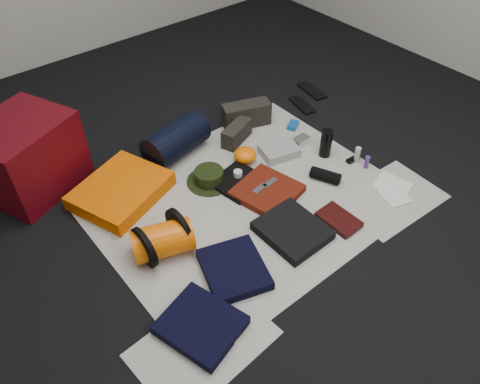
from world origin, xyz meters
TOP-DOWN VIEW (x-y plane):
  - floor at (0.00, 0.00)m, footprint 4.50×4.50m
  - newspaper_mat at (0.00, 0.00)m, footprint 1.60×1.30m
  - newspaper_sheet_front_left at (-0.70, -0.55)m, footprint 0.61×0.44m
  - newspaper_sheet_front_right at (0.65, -0.50)m, footprint 0.60×0.43m
  - red_cabinet at (-0.85, 0.89)m, footprint 0.64×0.59m
  - sleeping_pad at (-0.52, 0.48)m, footprint 0.60×0.54m
  - stuff_sack at (-0.55, -0.02)m, footprint 0.34×0.26m
  - sack_strap_left at (-0.65, -0.02)m, footprint 0.02×0.22m
  - sack_strap_right at (-0.45, -0.02)m, footprint 0.03×0.22m
  - navy_duffel at (-0.06, 0.60)m, footprint 0.44×0.29m
  - boonie_brim at (-0.06, 0.26)m, footprint 0.33×0.33m
  - boonie_crown at (-0.06, 0.26)m, footprint 0.17×0.17m
  - hiking_boot_left at (0.31, 0.47)m, footprint 0.26×0.17m
  - hiking_boot_right at (0.48, 0.57)m, footprint 0.34×0.22m
  - flip_flop_left at (0.94, 0.50)m, footprint 0.14×0.25m
  - flip_flop_right at (1.13, 0.59)m, footprint 0.13×0.27m
  - trousers_navy_a at (-0.66, -0.49)m, footprint 0.37×0.40m
  - trousers_navy_b at (-0.36, -0.34)m, footprint 0.37×0.40m
  - trousers_charcoal at (0.03, -0.34)m, footprint 0.30×0.34m
  - black_tshirt at (0.06, 0.14)m, footprint 0.31×0.30m
  - red_shirt at (0.13, -0.03)m, footprint 0.39×0.39m
  - orange_stuff_sack at (0.22, 0.27)m, footprint 0.15×0.15m
  - first_aid_pouch at (0.43, 0.19)m, footprint 0.26×0.22m
  - water_bottle at (0.65, 0.00)m, footprint 0.09×0.09m
  - speaker at (0.47, -0.16)m, footprint 0.14×0.19m
  - compact_camera at (0.61, 0.18)m, footprint 0.11×0.07m
  - cyan_case at (0.70, 0.34)m, footprint 0.11×0.10m
  - toiletry_purple at (0.75, -0.24)m, footprint 0.03×0.03m
  - toiletry_clear at (0.75, -0.16)m, footprint 0.04×0.04m
  - paperback_book at (0.28, -0.44)m, footprint 0.15×0.23m
  - map_booklet at (0.68, -0.49)m, footprint 0.19×0.23m
  - map_printout at (0.75, -0.44)m, footprint 0.19×0.23m
  - sunglasses at (0.74, -0.15)m, footprint 0.09×0.04m
  - key_cluster at (-0.59, -0.60)m, footprint 0.08×0.08m
  - tape_roll at (0.08, 0.17)m, footprint 0.05×0.05m
  - energy_bar_a at (0.09, -0.01)m, footprint 0.10×0.05m
  - energy_bar_b at (0.17, -0.01)m, footprint 0.10×0.05m

SIDE VIEW (x-z plane):
  - floor at x=0.00m, z-range -0.02..0.00m
  - newspaper_sheet_front_left at x=-0.70m, z-range 0.00..0.00m
  - newspaper_sheet_front_right at x=0.65m, z-range 0.00..0.00m
  - newspaper_mat at x=0.00m, z-range 0.00..0.01m
  - flip_flop_left at x=0.94m, z-range 0.00..0.01m
  - flip_flop_right at x=1.13m, z-range 0.00..0.01m
  - map_printout at x=0.75m, z-range 0.01..0.01m
  - boonie_brim at x=-0.06m, z-range 0.01..0.01m
  - map_booklet at x=0.68m, z-range 0.01..0.02m
  - key_cluster at x=-0.59m, z-range 0.01..0.02m
  - sunglasses at x=0.74m, z-range 0.01..0.03m
  - black_tshirt at x=0.06m, z-range 0.01..0.03m
  - cyan_case at x=0.70m, z-range 0.01..0.04m
  - paperback_book at x=0.28m, z-range 0.01..0.04m
  - red_shirt at x=0.13m, z-range 0.01..0.05m
  - compact_camera at x=0.61m, z-range 0.01..0.05m
  - trousers_navy_b at x=-0.36m, z-range 0.01..0.06m
  - trousers_navy_a at x=-0.66m, z-range 0.01..0.06m
  - trousers_charcoal at x=0.03m, z-range 0.01..0.06m
  - first_aid_pouch at x=0.43m, z-range 0.01..0.06m
  - speaker at x=0.47m, z-range 0.01..0.08m
  - toiletry_purple at x=0.75m, z-range 0.01..0.09m
  - sleeping_pad at x=-0.52m, z-range 0.01..0.09m
  - tape_roll at x=0.08m, z-range 0.03..0.07m
  - boonie_crown at x=-0.06m, z-range 0.01..0.09m
  - orange_stuff_sack at x=0.22m, z-range 0.01..0.10m
  - energy_bar_a at x=0.09m, z-range 0.05..0.06m
  - energy_bar_b at x=0.17m, z-range 0.05..0.06m
  - toiletry_clear at x=0.75m, z-range 0.01..0.11m
  - hiking_boot_left at x=0.31m, z-range 0.01..0.13m
  - hiking_boot_right at x=0.48m, z-range 0.01..0.16m
  - stuff_sack at x=-0.55m, z-range 0.01..0.18m
  - water_bottle at x=0.65m, z-range 0.01..0.19m
  - navy_duffel at x=-0.06m, z-range 0.01..0.22m
  - sack_strap_left at x=-0.65m, z-range 0.01..0.22m
  - sack_strap_right at x=-0.45m, z-range 0.01..0.22m
  - red_cabinet at x=-0.85m, z-range 0.00..0.43m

